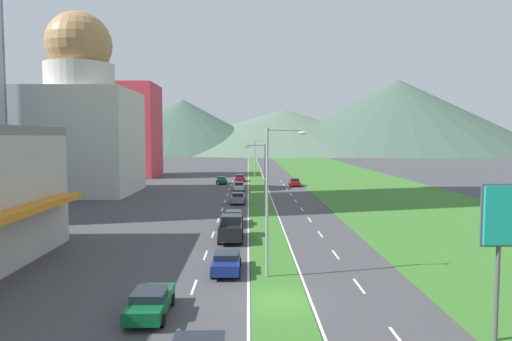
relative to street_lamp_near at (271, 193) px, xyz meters
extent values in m
plane|color=#424244|center=(0.27, -4.47, -5.59)|extent=(600.00, 600.00, 0.00)
cube|color=#387028|center=(0.27, 55.53, -5.56)|extent=(3.20, 240.00, 0.06)
cube|color=#387028|center=(20.87, 55.53, -5.56)|extent=(24.00, 240.00, 0.06)
cube|color=silver|center=(-4.83, -1.84, -5.58)|extent=(0.16, 2.80, 0.01)
cube|color=silver|center=(-4.83, 5.70, -5.58)|extent=(0.16, 2.80, 0.01)
cube|color=silver|center=(-4.83, 13.24, -5.58)|extent=(0.16, 2.80, 0.01)
cube|color=silver|center=(-4.83, 20.79, -5.58)|extent=(0.16, 2.80, 0.01)
cube|color=silver|center=(-4.83, 28.33, -5.58)|extent=(0.16, 2.80, 0.01)
cube|color=silver|center=(-4.83, 35.87, -5.58)|extent=(0.16, 2.80, 0.01)
cube|color=silver|center=(-4.83, 43.42, -5.58)|extent=(0.16, 2.80, 0.01)
cube|color=silver|center=(-4.83, 50.96, -5.58)|extent=(0.16, 2.80, 0.01)
cube|color=silver|center=(-4.83, 58.50, -5.58)|extent=(0.16, 2.80, 0.01)
cube|color=silver|center=(-4.83, 66.04, -5.58)|extent=(0.16, 2.80, 0.01)
cube|color=silver|center=(5.37, -9.39, -5.58)|extent=(0.16, 2.80, 0.01)
cube|color=silver|center=(5.37, -1.84, -5.58)|extent=(0.16, 2.80, 0.01)
cube|color=silver|center=(5.37, 5.70, -5.58)|extent=(0.16, 2.80, 0.01)
cube|color=silver|center=(5.37, 13.24, -5.58)|extent=(0.16, 2.80, 0.01)
cube|color=silver|center=(5.37, 20.79, -5.58)|extent=(0.16, 2.80, 0.01)
cube|color=silver|center=(5.37, 28.33, -5.58)|extent=(0.16, 2.80, 0.01)
cube|color=silver|center=(5.37, 35.87, -5.58)|extent=(0.16, 2.80, 0.01)
cube|color=silver|center=(5.37, 43.42, -5.58)|extent=(0.16, 2.80, 0.01)
cube|color=silver|center=(5.37, 50.96, -5.58)|extent=(0.16, 2.80, 0.01)
cube|color=silver|center=(5.37, 58.50, -5.58)|extent=(0.16, 2.80, 0.01)
cube|color=silver|center=(5.37, 66.04, -5.58)|extent=(0.16, 2.80, 0.01)
cube|color=silver|center=(-1.48, 55.53, -5.58)|extent=(0.16, 240.00, 0.01)
cube|color=silver|center=(2.02, 55.53, -5.58)|extent=(0.16, 240.00, 0.01)
cube|color=beige|center=(-28.73, 45.72, 2.83)|extent=(16.92, 16.92, 16.83)
cylinder|color=beige|center=(-28.73, 45.72, 13.32)|extent=(10.93, 10.93, 4.16)
sphere|color=#B27F4C|center=(-28.73, 45.72, 18.53)|extent=(10.41, 10.41, 10.41)
cube|color=#D83847|center=(-29.89, 78.21, 5.18)|extent=(14.08, 14.08, 21.53)
cone|color=#3D5647|center=(-40.57, 245.20, 10.32)|extent=(120.15, 120.15, 31.81)
cone|color=#516B56|center=(20.83, 264.95, 7.91)|extent=(185.36, 185.36, 26.99)
cone|color=#3D5647|center=(91.05, 251.72, 16.70)|extent=(171.14, 171.14, 44.58)
cylinder|color=#99999E|center=(-0.26, -0.02, -0.68)|extent=(0.18, 0.18, 9.82)
cylinder|color=#99999E|center=(0.88, 0.07, 4.08)|extent=(2.29, 0.29, 0.10)
ellipsoid|color=silver|center=(2.02, 0.17, 3.88)|extent=(0.56, 0.28, 0.20)
cylinder|color=#99999E|center=(0.79, 31.80, -1.45)|extent=(0.18, 0.18, 8.28)
cylinder|color=#99999E|center=(-0.40, 31.80, 2.54)|extent=(2.38, 0.10, 0.10)
ellipsoid|color=silver|center=(-1.59, 31.79, 2.34)|extent=(0.56, 0.28, 0.20)
cylinder|color=#99999E|center=(-0.13, 63.61, -1.26)|extent=(0.18, 0.18, 8.66)
cylinder|color=#99999E|center=(1.36, 63.47, 2.92)|extent=(2.98, 0.38, 0.10)
ellipsoid|color=silver|center=(2.84, 63.33, 2.72)|extent=(0.56, 0.28, 0.20)
cylinder|color=#4C4C51|center=(9.64, -9.58, -3.37)|extent=(0.20, 0.20, 4.44)
cube|color=silver|center=(-3.05, 49.21, -4.95)|extent=(1.75, 4.73, 0.64)
cube|color=black|center=(-3.05, 49.02, -4.36)|extent=(1.51, 2.08, 0.54)
cylinder|color=black|center=(-3.89, 50.68, -5.27)|extent=(0.22, 0.64, 0.64)
cylinder|color=black|center=(-2.21, 50.68, -5.27)|extent=(0.22, 0.64, 0.64)
cylinder|color=black|center=(-3.89, 47.75, -5.27)|extent=(0.22, 0.64, 0.64)
cylinder|color=black|center=(-2.21, 47.75, -5.27)|extent=(0.22, 0.64, 0.64)
cube|color=slate|center=(-2.91, 33.61, -4.90)|extent=(1.74, 4.57, 0.74)
cube|color=black|center=(-2.91, 33.43, -4.28)|extent=(1.50, 2.01, 0.49)
cylinder|color=black|center=(-3.75, 35.02, -5.27)|extent=(0.22, 0.64, 0.64)
cylinder|color=black|center=(-2.07, 35.02, -5.27)|extent=(0.22, 0.64, 0.64)
cylinder|color=black|center=(-3.75, 32.19, -5.27)|extent=(0.22, 0.64, 0.64)
cylinder|color=black|center=(-2.07, 32.19, -5.27)|extent=(0.22, 0.64, 0.64)
cube|color=#0C5128|center=(-6.54, -6.32, -4.93)|extent=(1.84, 4.56, 0.68)
cube|color=black|center=(-6.54, -6.50, -4.38)|extent=(1.58, 2.01, 0.41)
cylinder|color=black|center=(-7.43, -4.90, -5.27)|extent=(0.22, 0.64, 0.64)
cylinder|color=black|center=(-5.66, -4.90, -5.27)|extent=(0.22, 0.64, 0.64)
cylinder|color=black|center=(-7.43, -7.73, -5.27)|extent=(0.22, 0.64, 0.64)
cylinder|color=black|center=(-5.66, -7.73, -5.27)|extent=(0.22, 0.64, 0.64)
cube|color=maroon|center=(-3.21, 65.60, -4.96)|extent=(1.89, 4.45, 0.61)
cube|color=black|center=(-3.21, 65.42, -4.39)|extent=(1.63, 1.96, 0.52)
cylinder|color=black|center=(-4.12, 66.98, -5.27)|extent=(0.22, 0.64, 0.64)
cylinder|color=black|center=(-2.31, 66.98, -5.27)|extent=(0.22, 0.64, 0.64)
cylinder|color=black|center=(-4.12, 64.22, -5.27)|extent=(0.22, 0.64, 0.64)
cylinder|color=black|center=(-2.31, 64.22, -5.27)|extent=(0.22, 0.64, 0.64)
cube|color=maroon|center=(7.31, 56.11, -4.96)|extent=(1.81, 4.50, 0.62)
cube|color=black|center=(7.31, 56.29, -4.38)|extent=(1.56, 1.98, 0.53)
cylinder|color=black|center=(8.18, 54.71, -5.27)|extent=(0.22, 0.64, 0.64)
cylinder|color=black|center=(6.44, 54.71, -5.27)|extent=(0.22, 0.64, 0.64)
cylinder|color=black|center=(8.18, 57.50, -5.27)|extent=(0.22, 0.64, 0.64)
cylinder|color=black|center=(6.44, 57.50, -5.27)|extent=(0.22, 0.64, 0.64)
cube|color=#0C5128|center=(-6.76, 60.58, -4.92)|extent=(1.82, 4.64, 0.70)
cube|color=black|center=(-6.76, 60.39, -4.36)|extent=(1.57, 2.04, 0.42)
cylinder|color=black|center=(-7.63, 62.02, -5.27)|extent=(0.22, 0.64, 0.64)
cylinder|color=black|center=(-5.88, 62.02, -5.27)|extent=(0.22, 0.64, 0.64)
cylinder|color=black|center=(-7.63, 59.14, -5.27)|extent=(0.22, 0.64, 0.64)
cylinder|color=black|center=(-5.88, 59.14, -5.27)|extent=(0.22, 0.64, 0.64)
cube|color=navy|center=(-2.98, 1.19, -4.91)|extent=(1.82, 4.49, 0.72)
cube|color=black|center=(-2.98, 1.01, -4.35)|extent=(1.57, 1.98, 0.40)
cylinder|color=black|center=(-3.85, 2.59, -5.27)|extent=(0.22, 0.64, 0.64)
cylinder|color=black|center=(-2.10, 2.59, -5.27)|extent=(0.22, 0.64, 0.64)
cylinder|color=black|center=(-3.85, -0.20, -5.27)|extent=(0.22, 0.64, 0.64)
cylinder|color=black|center=(-2.10, -0.20, -5.27)|extent=(0.22, 0.64, 0.64)
cube|color=black|center=(-3.03, 18.12, -4.89)|extent=(1.83, 4.47, 0.76)
cube|color=black|center=(-3.03, 17.94, -4.29)|extent=(1.57, 1.97, 0.43)
cylinder|color=black|center=(-3.90, 19.51, -5.27)|extent=(0.22, 0.64, 0.64)
cylinder|color=black|center=(-2.15, 19.51, -5.27)|extent=(0.22, 0.64, 0.64)
cylinder|color=black|center=(-3.90, 16.74, -5.27)|extent=(0.22, 0.64, 0.64)
cylinder|color=black|center=(-2.15, 16.74, -5.27)|extent=(0.22, 0.64, 0.64)
cube|color=black|center=(-3.03, 10.85, -4.79)|extent=(2.00, 5.40, 0.80)
cube|color=black|center=(-3.03, 12.45, -3.99)|extent=(1.84, 2.00, 0.80)
cube|color=black|center=(-3.97, 9.75, -4.17)|extent=(0.10, 3.20, 0.44)
cube|color=black|center=(-2.09, 9.75, -4.17)|extent=(0.10, 3.20, 0.44)
cube|color=black|center=(-3.03, 8.20, -4.17)|extent=(1.84, 0.10, 0.44)
cylinder|color=black|center=(-3.99, 12.47, -5.19)|extent=(0.26, 0.80, 0.80)
cylinder|color=black|center=(-2.07, 12.47, -5.19)|extent=(0.26, 0.80, 0.80)
cylinder|color=black|center=(-3.99, 9.23, -5.19)|extent=(0.26, 0.80, 0.80)
cylinder|color=black|center=(-2.07, 9.23, -5.19)|extent=(0.26, 0.80, 0.80)
camera|label=1|loc=(-1.48, -29.31, 3.60)|focal=31.97mm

